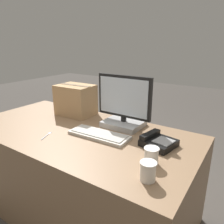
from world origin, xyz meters
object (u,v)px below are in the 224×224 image
at_px(paper_cup_left, 151,156).
at_px(cardboard_box, 76,100).
at_px(paper_cup_right, 148,171).
at_px(spoon, 48,134).
at_px(desk_phone, 158,142).
at_px(monitor, 124,108).
at_px(keyboard, 99,135).

xyz_separation_m(paper_cup_left, cardboard_box, (-0.93, 0.41, 0.09)).
bearing_deg(paper_cup_right, spoon, 173.22).
bearing_deg(desk_phone, monitor, 165.32).
bearing_deg(spoon, desk_phone, -91.55).
xyz_separation_m(monitor, spoon, (-0.37, -0.45, -0.15)).
xyz_separation_m(paper_cup_left, spoon, (-0.79, -0.05, -0.05)).
bearing_deg(desk_phone, paper_cup_left, -65.87).
bearing_deg(paper_cup_left, desk_phone, 103.42).
xyz_separation_m(monitor, keyboard, (-0.04, -0.27, -0.14)).
bearing_deg(keyboard, paper_cup_right, -31.20).
bearing_deg(paper_cup_left, paper_cup_right, -71.91).
height_order(monitor, spoon, monitor).
xyz_separation_m(desk_phone, cardboard_box, (-0.87, 0.18, 0.11)).
relative_size(keyboard, desk_phone, 1.99).
bearing_deg(spoon, monitor, -61.86).
xyz_separation_m(spoon, cardboard_box, (-0.14, 0.46, 0.13)).
height_order(paper_cup_left, paper_cup_right, paper_cup_right).
bearing_deg(paper_cup_left, cardboard_box, 156.24).
distance_m(monitor, keyboard, 0.31).
bearing_deg(cardboard_box, monitor, -1.04).
relative_size(paper_cup_right, spoon, 0.70).
bearing_deg(cardboard_box, paper_cup_left, -23.76).
distance_m(monitor, paper_cup_right, 0.73).
height_order(keyboard, spoon, keyboard).
bearing_deg(desk_phone, keyboard, -155.68).
bearing_deg(cardboard_box, paper_cup_right, -29.69).
bearing_deg(desk_phone, spoon, -148.56).
distance_m(monitor, paper_cup_left, 0.59).
bearing_deg(spoon, cardboard_box, -5.02).
relative_size(monitor, keyboard, 1.01).
height_order(paper_cup_left, spoon, paper_cup_left).
bearing_deg(monitor, paper_cup_left, -43.87).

